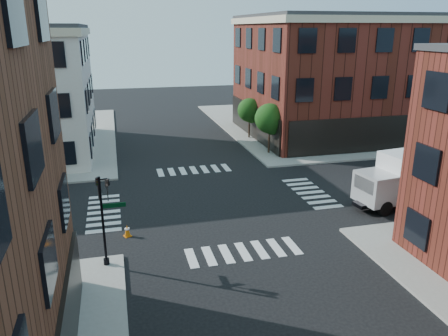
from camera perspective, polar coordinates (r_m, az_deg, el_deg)
name	(u,v)px	position (r m, az deg, el deg)	size (l,w,h in m)	color
ground	(213,202)	(29.00, -1.45, -4.44)	(120.00, 120.00, 0.00)	black
sidewalk_ne	(342,122)	(55.39, 15.20, 5.83)	(30.00, 30.00, 0.15)	gray
building_ne	(366,77)	(50.01, 18.05, 11.24)	(25.00, 16.00, 12.00)	#471B11
tree_near	(270,120)	(39.37, 6.07, 6.25)	(2.69, 2.69, 4.49)	black
tree_far	(250,111)	(44.99, 3.42, 7.39)	(2.43, 2.43, 4.07)	black
signal_pole	(104,211)	(21.14, -15.43, -5.45)	(1.29, 1.24, 4.60)	black
box_truck	(413,177)	(30.72, 23.45, -1.08)	(7.85, 3.26, 3.47)	silver
traffic_cone	(127,231)	(24.86, -12.53, -8.00)	(0.49, 0.49, 0.69)	#D56909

